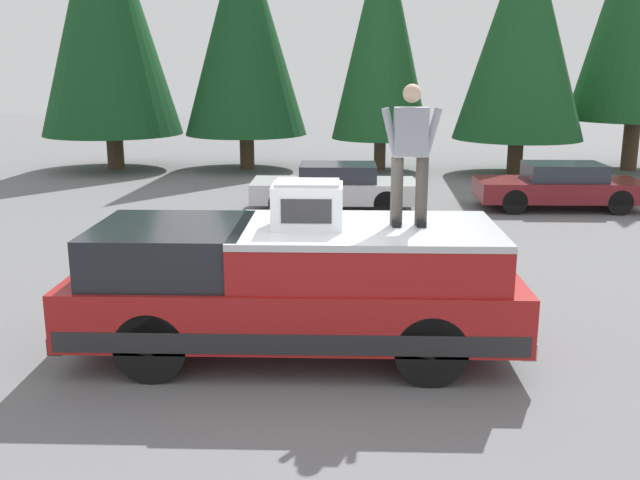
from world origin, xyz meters
The scene contains 10 objects.
ground_plane centered at (0.00, 0.00, 0.00)m, with size 90.00×90.00×0.00m, color slate.
pickup_truck centered at (0.25, 0.18, 0.87)m, with size 2.01×5.54×1.65m.
compressor_unit centered at (0.18, 0.02, 1.93)m, with size 0.65×0.84×0.56m.
person_on_truck_bed centered at (0.33, -1.20, 2.55)m, with size 0.29×0.72×1.69m.
parked_car_maroon centered at (9.75, -5.91, 0.58)m, with size 1.64×4.10×1.16m.
parked_car_silver centered at (9.46, -0.23, 0.58)m, with size 1.64×4.10×1.16m.
conifer_left centered at (15.79, -6.21, 4.68)m, with size 4.25×4.25×8.22m.
conifer_center_left centered at (16.56, -1.72, 4.66)m, with size 3.35×3.35×8.24m.
conifer_center_right centered at (16.76, 2.93, 4.78)m, with size 4.20×4.20×8.38m.
conifer_right centered at (16.54, 7.54, 5.44)m, with size 4.75×4.75×9.68m.
Camera 1 is at (-8.19, -0.38, 3.55)m, focal length 39.95 mm.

